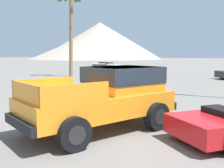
{
  "coord_description": "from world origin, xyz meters",
  "views": [
    {
      "loc": [
        3.14,
        -7.22,
        2.29
      ],
      "look_at": [
        -0.19,
        0.72,
        1.31
      ],
      "focal_mm": 42.0,
      "sensor_mm": 36.0,
      "label": 1
    }
  ],
  "objects_px": {
    "parked_car_silver": "(106,65)",
    "palm_tree_short": "(70,12)",
    "parked_car_tan": "(99,68)",
    "orange_pickup_truck": "(108,95)"
  },
  "relations": [
    {
      "from": "orange_pickup_truck",
      "to": "palm_tree_short",
      "type": "bearing_deg",
      "value": 154.14
    },
    {
      "from": "parked_car_tan",
      "to": "parked_car_silver",
      "type": "bearing_deg",
      "value": 76.31
    },
    {
      "from": "parked_car_silver",
      "to": "palm_tree_short",
      "type": "distance_m",
      "value": 15.3
    },
    {
      "from": "parked_car_silver",
      "to": "palm_tree_short",
      "type": "relative_size",
      "value": 0.48
    },
    {
      "from": "parked_car_silver",
      "to": "orange_pickup_truck",
      "type": "bearing_deg",
      "value": 32.99
    },
    {
      "from": "orange_pickup_truck",
      "to": "parked_car_silver",
      "type": "distance_m",
      "value": 32.84
    },
    {
      "from": "parked_car_tan",
      "to": "palm_tree_short",
      "type": "relative_size",
      "value": 0.51
    },
    {
      "from": "orange_pickup_truck",
      "to": "palm_tree_short",
      "type": "xyz_separation_m",
      "value": [
        -11.24,
        16.03,
        5.45
      ]
    },
    {
      "from": "orange_pickup_truck",
      "to": "parked_car_tan",
      "type": "xyz_separation_m",
      "value": [
        -10.49,
        21.22,
        -0.47
      ]
    },
    {
      "from": "parked_car_tan",
      "to": "parked_car_silver",
      "type": "distance_m",
      "value": 9.23
    }
  ]
}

